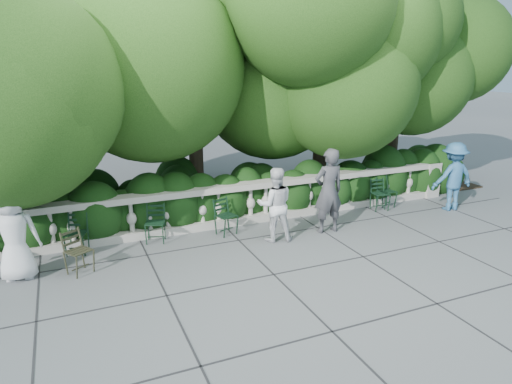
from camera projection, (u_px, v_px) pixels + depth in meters
name	position (u px, v px, depth m)	size (l,w,h in m)	color
ground	(275.00, 250.00, 9.51)	(90.00, 90.00, 0.00)	#53565B
balustrade	(243.00, 204.00, 10.96)	(12.00, 0.44, 1.00)	#9E998E
shrub_hedge	(226.00, 209.00, 12.16)	(15.00, 2.60, 1.70)	black
tree_canopy	(247.00, 54.00, 11.47)	(15.04, 6.52, 6.78)	#3F3023
chair_b	(76.00, 256.00, 9.22)	(0.44, 0.48, 0.84)	black
chair_c	(155.00, 244.00, 9.81)	(0.44, 0.48, 0.84)	black
chair_d	(230.00, 236.00, 10.28)	(0.44, 0.48, 0.84)	black
chair_e	(382.00, 212.00, 11.92)	(0.44, 0.48, 0.84)	black
chair_f	(389.00, 209.00, 12.15)	(0.44, 0.48, 0.84)	black
chair_weathered	(86.00, 275.00, 8.42)	(0.44, 0.48, 0.84)	black
person_businessman	(14.00, 235.00, 8.06)	(0.83, 0.54, 1.69)	silver
person_woman_grey	(328.00, 191.00, 10.28)	(0.71, 0.47, 1.95)	#3B3B40
person_casual_man	(275.00, 205.00, 9.84)	(0.79, 0.62, 1.64)	silver
person_older_blue	(453.00, 177.00, 11.85)	(1.16, 0.67, 1.79)	#2E608A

